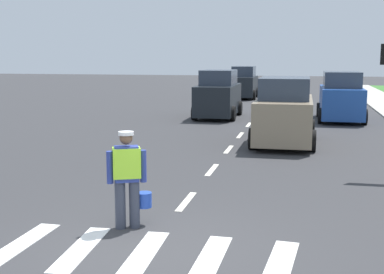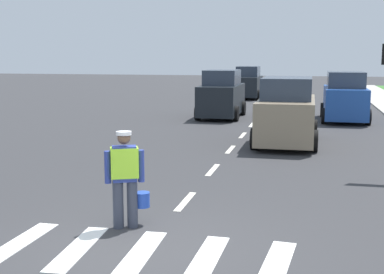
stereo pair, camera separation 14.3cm
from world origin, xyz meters
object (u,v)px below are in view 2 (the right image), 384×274
car_outgoing_ahead (287,113)px  car_parked_far (345,98)px  car_oncoming_third (248,84)px  road_worker (126,174)px  car_oncoming_second (222,96)px

car_outgoing_ahead → car_parked_far: car_outgoing_ahead is taller
car_parked_far → car_oncoming_third: size_ratio=1.07×
car_outgoing_ahead → car_oncoming_third: bearing=100.7°
road_worker → car_oncoming_second: 16.17m
road_worker → car_parked_far: car_parked_far is taller
road_worker → car_parked_far: bearing=74.4°
car_outgoing_ahead → car_parked_far: (2.26, 6.87, -0.00)m
car_oncoming_second → car_oncoming_third: car_oncoming_second is taller
road_worker → car_oncoming_second: size_ratio=0.42×
car_oncoming_third → road_worker: bearing=-87.5°
road_worker → car_outgoing_ahead: car_outgoing_ahead is taller
road_worker → car_outgoing_ahead: (2.24, 9.27, 0.10)m
car_oncoming_second → road_worker: bearing=-86.1°
car_oncoming_second → car_oncoming_third: bearing=90.5°
car_oncoming_second → car_outgoing_ahead: size_ratio=0.93×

